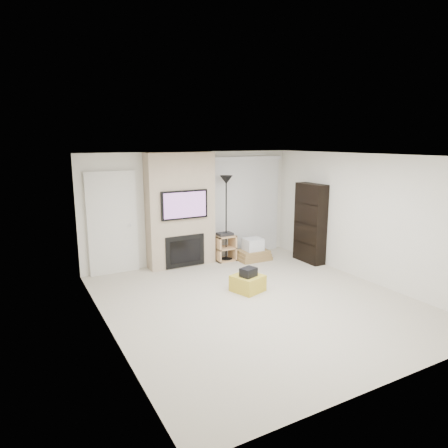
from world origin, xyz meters
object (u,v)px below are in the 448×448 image
ottoman (248,283)px  av_stand (225,246)px  bookshelf (310,223)px  box_stack (253,252)px  floor_lamp (226,194)px

ottoman → av_stand: bearing=73.8°
ottoman → bookshelf: size_ratio=0.28×
box_stack → floor_lamp: bearing=155.6°
bookshelf → floor_lamp: bearing=148.8°
floor_lamp → av_stand: floor_lamp is taller
box_stack → ottoman: bearing=-125.2°
floor_lamp → av_stand: 1.21m
ottoman → floor_lamp: bearing=72.8°
ottoman → box_stack: (1.17, 1.65, 0.04)m
box_stack → av_stand: bearing=157.5°
box_stack → bookshelf: 1.47m
bookshelf → av_stand: bearing=149.5°
ottoman → av_stand: 1.99m
box_stack → bookshelf: bookshelf is taller
floor_lamp → box_stack: bearing=-24.4°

